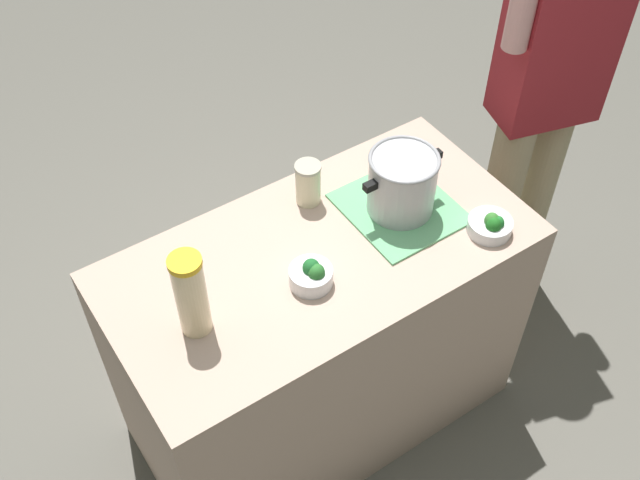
{
  "coord_description": "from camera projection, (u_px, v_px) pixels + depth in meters",
  "views": [
    {
      "loc": [
        -0.82,
        -1.23,
        2.56
      ],
      "look_at": [
        0.0,
        0.0,
        0.94
      ],
      "focal_mm": 43.01,
      "sensor_mm": 36.0,
      "label": 1
    }
  ],
  "objects": [
    {
      "name": "dish_cloth",
      "position": [
        399.0,
        208.0,
        2.35
      ],
      "size": [
        0.32,
        0.34,
        0.01
      ],
      "primitive_type": "cube",
      "color": "#6CBA80",
      "rests_on": "counter_slab"
    },
    {
      "name": "mason_jar",
      "position": [
        308.0,
        183.0,
        2.32
      ],
      "size": [
        0.08,
        0.08,
        0.14
      ],
      "color": "beige",
      "rests_on": "counter_slab"
    },
    {
      "name": "counter_slab",
      "position": [
        320.0,
        340.0,
        2.56
      ],
      "size": [
        1.28,
        0.65,
        0.89
      ],
      "primitive_type": "cube",
      "color": "#C0A18E",
      "rests_on": "ground_plane"
    },
    {
      "name": "broccoli_bowl_front",
      "position": [
        311.0,
        275.0,
        2.13
      ],
      "size": [
        0.12,
        0.12,
        0.09
      ],
      "color": "silver",
      "rests_on": "counter_slab"
    },
    {
      "name": "ground_plane",
      "position": [
        320.0,
        408.0,
        2.89
      ],
      "size": [
        8.0,
        8.0,
        0.0
      ],
      "primitive_type": "plane",
      "color": "#68655C"
    },
    {
      "name": "lemonade_pitcher",
      "position": [
        191.0,
        295.0,
        1.95
      ],
      "size": [
        0.09,
        0.09,
        0.27
      ],
      "color": "beige",
      "rests_on": "counter_slab"
    },
    {
      "name": "cooking_pot",
      "position": [
        402.0,
        182.0,
        2.27
      ],
      "size": [
        0.28,
        0.21,
        0.2
      ],
      "color": "#B7B7BC",
      "rests_on": "dish_cloth"
    },
    {
      "name": "broccoli_bowl_center",
      "position": [
        491.0,
        225.0,
        2.26
      ],
      "size": [
        0.13,
        0.13,
        0.08
      ],
      "color": "silver",
      "rests_on": "counter_slab"
    },
    {
      "name": "person_cook",
      "position": [
        544.0,
        98.0,
        2.6
      ],
      "size": [
        0.5,
        0.28,
        1.74
      ],
      "color": "tan",
      "rests_on": "ground_plane"
    }
  ]
}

